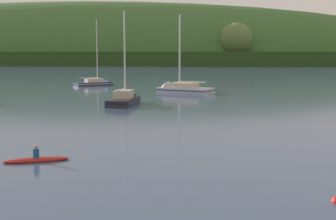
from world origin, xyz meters
TOP-DOWN VIEW (x-y plane):
  - far_shoreline_hill at (-74.42, 227.58)m, footprint 537.48×134.63m
  - sailboat_near_mooring at (-16.40, 67.92)m, footprint 6.88×6.72m
  - sailboat_midwater_white at (-4.27, 40.02)m, footprint 2.67×7.19m
  - sailboat_outer_reach at (-0.42, 55.70)m, footprint 9.38×6.16m
  - canoe_with_paddler at (-1.99, 12.41)m, footprint 3.38×2.09m

SIDE VIEW (x-z plane):
  - canoe_with_paddler at x=-1.99m, z-range -0.41..0.62m
  - sailboat_near_mooring at x=-16.40m, z-range -6.08..6.35m
  - sailboat_outer_reach at x=-0.42m, z-range -6.18..6.46m
  - sailboat_midwater_white at x=-4.27m, z-range -5.41..5.94m
  - far_shoreline_hill at x=-74.42m, z-range -31.87..32.49m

